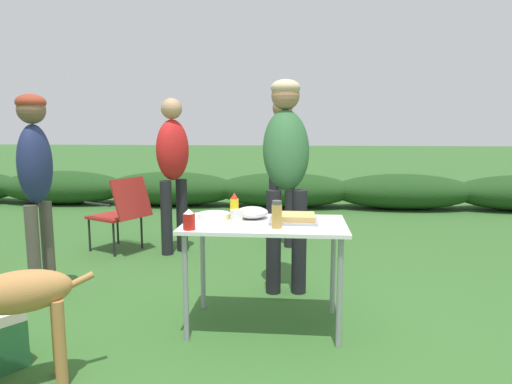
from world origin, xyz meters
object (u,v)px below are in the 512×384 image
at_px(standing_person_in_navy_coat, 286,158).
at_px(dog, 12,302).
at_px(food_tray, 293,218).
at_px(plate_stack, 214,216).
at_px(mustard_bottle, 234,207).
at_px(standing_person_in_dark_puffer, 35,170).
at_px(folding_table, 265,234).
at_px(standing_person_with_beanie, 173,161).
at_px(camp_chair_green_behind_table, 121,210).
at_px(mixing_bowl, 252,212).
at_px(standing_person_in_gray_fleece, 282,158).
at_px(spice_jar, 277,215).
at_px(paper_cup_stack, 237,218).
at_px(ketchup_bottle, 189,220).

distance_m(standing_person_in_navy_coat, dog, 2.27).
xyz_separation_m(food_tray, dog, (-1.44, -0.94, -0.27)).
relative_size(plate_stack, mustard_bottle, 1.15).
bearing_deg(standing_person_in_dark_puffer, folding_table, -94.70).
bearing_deg(standing_person_with_beanie, camp_chair_green_behind_table, 127.29).
height_order(standing_person_in_navy_coat, camp_chair_green_behind_table, standing_person_in_navy_coat).
height_order(food_tray, standing_person_in_navy_coat, standing_person_in_navy_coat).
height_order(mixing_bowl, camp_chair_green_behind_table, camp_chair_green_behind_table).
bearing_deg(plate_stack, mixing_bowl, 11.14).
bearing_deg(standing_person_in_gray_fleece, standing_person_in_navy_coat, -68.07).
distance_m(mixing_bowl, standing_person_in_navy_coat, 0.76).
bearing_deg(spice_jar, standing_person_in_dark_puffer, 164.11).
distance_m(paper_cup_stack, camp_chair_green_behind_table, 2.48).
bearing_deg(food_tray, spice_jar, -118.64).
relative_size(dog, camp_chair_green_behind_table, 0.85).
distance_m(food_tray, paper_cup_stack, 0.41).
xyz_separation_m(folding_table, ketchup_bottle, (-0.46, -0.25, 0.14)).
distance_m(mixing_bowl, standing_person_in_dark_puffer, 1.79).
xyz_separation_m(ketchup_bottle, standing_person_in_navy_coat, (0.58, 1.04, 0.32)).
relative_size(food_tray, dog, 0.47).
relative_size(folding_table, spice_jar, 6.14).
bearing_deg(mixing_bowl, standing_person_in_navy_coat, 70.96).
height_order(food_tray, mixing_bowl, mixing_bowl).
distance_m(folding_table, standing_person_in_dark_puffer, 1.93).
height_order(folding_table, standing_person_with_beanie, standing_person_with_beanie).
bearing_deg(standing_person_with_beanie, ketchup_bottle, -125.24).
bearing_deg(standing_person_in_dark_puffer, spice_jar, -98.54).
xyz_separation_m(folding_table, standing_person_with_beanie, (-1.12, 1.79, 0.35)).
bearing_deg(ketchup_bottle, paper_cup_stack, 23.05).
xyz_separation_m(food_tray, standing_person_in_navy_coat, (-0.07, 0.75, 0.36)).
bearing_deg(standing_person_in_gray_fleece, mixing_bowl, -75.38).
xyz_separation_m(paper_cup_stack, ketchup_bottle, (-0.29, -0.12, 0.01)).
distance_m(standing_person_in_dark_puffer, camp_chair_green_behind_table, 1.51).
distance_m(standing_person_with_beanie, dog, 2.75).
xyz_separation_m(food_tray, mixing_bowl, (-0.30, 0.11, 0.01)).
bearing_deg(food_tray, camp_chair_green_behind_table, 137.58).
relative_size(standing_person_in_gray_fleece, standing_person_with_beanie, 1.01).
height_order(ketchup_bottle, spice_jar, spice_jar).
xyz_separation_m(paper_cup_stack, spice_jar, (0.26, -0.03, 0.03)).
distance_m(standing_person_in_navy_coat, standing_person_with_beanie, 1.60).
height_order(food_tray, dog, food_tray).
xyz_separation_m(folding_table, plate_stack, (-0.37, 0.09, 0.10)).
bearing_deg(standing_person_in_dark_puffer, dog, -147.68).
height_order(mustard_bottle, camp_chair_green_behind_table, mustard_bottle).
bearing_deg(dog, mixing_bowl, -80.59).
bearing_deg(standing_person_in_gray_fleece, paper_cup_stack, -76.74).
relative_size(mixing_bowl, dog, 0.33).
bearing_deg(standing_person_with_beanie, standing_person_in_gray_fleece, -35.19).
height_order(plate_stack, mustard_bottle, mustard_bottle).
height_order(mixing_bowl, ketchup_bottle, ketchup_bottle).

